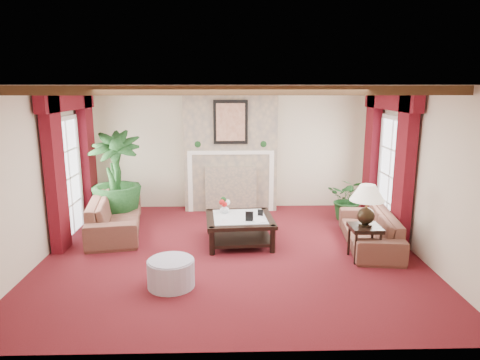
{
  "coord_description": "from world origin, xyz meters",
  "views": [
    {
      "loc": [
        -0.05,
        -6.68,
        2.69
      ],
      "look_at": [
        0.15,
        0.4,
        1.13
      ],
      "focal_mm": 32.0,
      "sensor_mm": 36.0,
      "label": 1
    }
  ],
  "objects_px": {
    "potted_palm": "(117,197)",
    "side_table": "(364,243)",
    "coffee_table": "(240,230)",
    "ottoman": "(171,273)",
    "sofa_right": "(370,224)",
    "sofa_left": "(115,209)"
  },
  "relations": [
    {
      "from": "potted_palm",
      "to": "side_table",
      "type": "bearing_deg",
      "value": -25.51
    },
    {
      "from": "potted_palm",
      "to": "side_table",
      "type": "relative_size",
      "value": 3.38
    },
    {
      "from": "potted_palm",
      "to": "coffee_table",
      "type": "distance_m",
      "value": 2.79
    },
    {
      "from": "coffee_table",
      "to": "ottoman",
      "type": "relative_size",
      "value": 1.77
    },
    {
      "from": "side_table",
      "to": "coffee_table",
      "type": "bearing_deg",
      "value": 158.1
    },
    {
      "from": "sofa_right",
      "to": "side_table",
      "type": "distance_m",
      "value": 0.68
    },
    {
      "from": "sofa_right",
      "to": "coffee_table",
      "type": "distance_m",
      "value": 2.24
    },
    {
      "from": "sofa_right",
      "to": "potted_palm",
      "type": "height_order",
      "value": "potted_palm"
    },
    {
      "from": "side_table",
      "to": "ottoman",
      "type": "height_order",
      "value": "side_table"
    },
    {
      "from": "sofa_left",
      "to": "sofa_right",
      "type": "height_order",
      "value": "sofa_left"
    },
    {
      "from": "sofa_left",
      "to": "side_table",
      "type": "relative_size",
      "value": 4.17
    },
    {
      "from": "sofa_left",
      "to": "sofa_right",
      "type": "xyz_separation_m",
      "value": [
        4.55,
        -0.86,
        -0.05
      ]
    },
    {
      "from": "sofa_left",
      "to": "ottoman",
      "type": "distance_m",
      "value": 2.69
    },
    {
      "from": "sofa_right",
      "to": "ottoman",
      "type": "xyz_separation_m",
      "value": [
        -3.21,
        -1.47,
        -0.19
      ]
    },
    {
      "from": "sofa_left",
      "to": "ottoman",
      "type": "relative_size",
      "value": 3.58
    },
    {
      "from": "sofa_left",
      "to": "side_table",
      "type": "xyz_separation_m",
      "value": [
        4.27,
        -1.47,
        -0.16
      ]
    },
    {
      "from": "sofa_left",
      "to": "coffee_table",
      "type": "bearing_deg",
      "value": -116.44
    },
    {
      "from": "sofa_right",
      "to": "side_table",
      "type": "bearing_deg",
      "value": -18.58
    },
    {
      "from": "coffee_table",
      "to": "sofa_right",
      "type": "bearing_deg",
      "value": -8.41
    },
    {
      "from": "potted_palm",
      "to": "ottoman",
      "type": "relative_size",
      "value": 2.9
    },
    {
      "from": "potted_palm",
      "to": "ottoman",
      "type": "bearing_deg",
      "value": -63.57
    },
    {
      "from": "coffee_table",
      "to": "side_table",
      "type": "bearing_deg",
      "value": -25.92
    }
  ]
}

